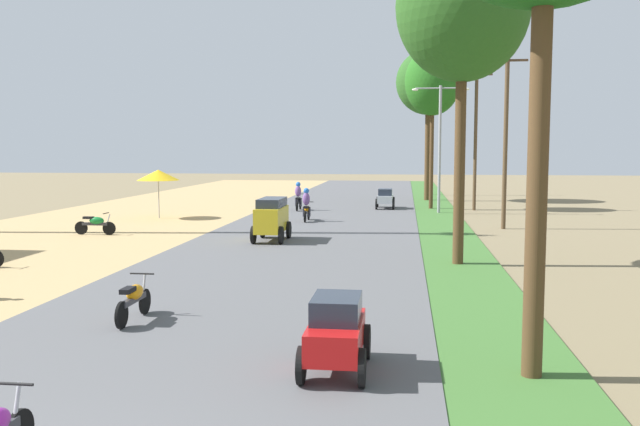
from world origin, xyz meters
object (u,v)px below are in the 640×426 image
at_px(streetlamp_mid, 430,135).
at_px(utility_pole_near, 476,136).
at_px(motorbike_ahead_fourth, 298,197).
at_px(vendor_umbrella, 158,175).
at_px(median_tree_fourth, 429,83).
at_px(median_tree_second, 463,7).
at_px(median_tree_third, 433,82).
at_px(car_sedan_silver, 385,197).
at_px(motorbike_ahead_third, 307,206).
at_px(parked_motorbike_fourth, 96,223).
at_px(car_hatchback_red, 336,331).
at_px(car_van_yellow, 272,217).
at_px(utility_pole_far, 506,136).
at_px(streetlamp_near, 440,139).
at_px(motorbike_ahead_second, 134,298).

bearing_deg(streetlamp_mid, utility_pole_near, -80.06).
bearing_deg(motorbike_ahead_fourth, vendor_umbrella, -141.93).
height_order(median_tree_fourth, streetlamp_mid, median_tree_fourth).
height_order(median_tree_second, median_tree_third, median_tree_second).
xyz_separation_m(median_tree_third, car_sedan_silver, (-2.73, -0.51, -6.86)).
height_order(median_tree_fourth, utility_pole_near, median_tree_fourth).
xyz_separation_m(streetlamp_mid, utility_pole_near, (2.21, -12.58, -0.30)).
height_order(median_tree_second, motorbike_ahead_third, median_tree_second).
relative_size(streetlamp_mid, car_sedan_silver, 3.61).
distance_m(car_sedan_silver, motorbike_ahead_third, 8.50).
xyz_separation_m(parked_motorbike_fourth, car_hatchback_red, (11.83, -16.23, 0.19)).
bearing_deg(car_hatchback_red, motorbike_ahead_fourth, 100.17).
bearing_deg(utility_pole_near, median_tree_second, -97.07).
xyz_separation_m(motorbike_ahead_third, motorbike_ahead_fourth, (-1.32, 5.78, 0.00)).
distance_m(parked_motorbike_fourth, car_hatchback_red, 20.09).
bearing_deg(motorbike_ahead_fourth, car_van_yellow, -85.68).
height_order(streetlamp_mid, car_hatchback_red, streetlamp_mid).
distance_m(median_tree_third, car_van_yellow, 18.05).
relative_size(median_tree_third, car_sedan_silver, 4.24).
relative_size(parked_motorbike_fourth, utility_pole_far, 0.22).
distance_m(median_tree_fourth, streetlamp_mid, 6.65).
relative_size(median_tree_third, motorbike_ahead_third, 5.32).
relative_size(parked_motorbike_fourth, vendor_umbrella, 0.71).
xyz_separation_m(median_tree_third, motorbike_ahead_fourth, (-7.72, -2.39, -6.74)).
bearing_deg(car_sedan_silver, streetlamp_mid, 76.59).
xyz_separation_m(vendor_umbrella, motorbike_ahead_third, (7.87, -0.66, -1.45)).
bearing_deg(streetlamp_near, streetlamp_mid, 90.00).
relative_size(median_tree_third, utility_pole_near, 1.13).
xyz_separation_m(utility_pole_far, car_van_yellow, (-9.69, -5.83, -3.23)).
bearing_deg(car_van_yellow, utility_pole_far, 31.04).
bearing_deg(motorbike_ahead_second, parked_motorbike_fourth, 118.23).
bearing_deg(utility_pole_far, motorbike_ahead_third, 171.52).
height_order(motorbike_ahead_second, motorbike_ahead_fourth, motorbike_ahead_fourth).
distance_m(median_tree_second, utility_pole_far, 11.20).
xyz_separation_m(vendor_umbrella, motorbike_ahead_second, (7.06, -20.42, -1.73)).
height_order(utility_pole_near, motorbike_ahead_fourth, utility_pole_near).
bearing_deg(median_tree_second, median_tree_fourth, 90.33).
bearing_deg(utility_pole_near, median_tree_third, 175.09).
distance_m(car_sedan_silver, motorbike_ahead_fourth, 5.34).
bearing_deg(median_tree_second, streetlamp_near, 89.27).
distance_m(vendor_umbrella, median_tree_third, 16.97).
xyz_separation_m(car_hatchback_red, car_sedan_silver, (-0.07, 30.10, -0.01)).
bearing_deg(vendor_umbrella, motorbike_ahead_fourth, 38.07).
relative_size(streetlamp_near, utility_pole_far, 0.87).
height_order(streetlamp_near, utility_pole_near, utility_pole_near).
bearing_deg(vendor_umbrella, car_van_yellow, -46.32).
distance_m(median_tree_second, car_van_yellow, 10.71).
bearing_deg(motorbike_ahead_fourth, utility_pole_near, 11.97).
relative_size(vendor_umbrella, streetlamp_mid, 0.31).
relative_size(utility_pole_far, car_van_yellow, 3.38).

